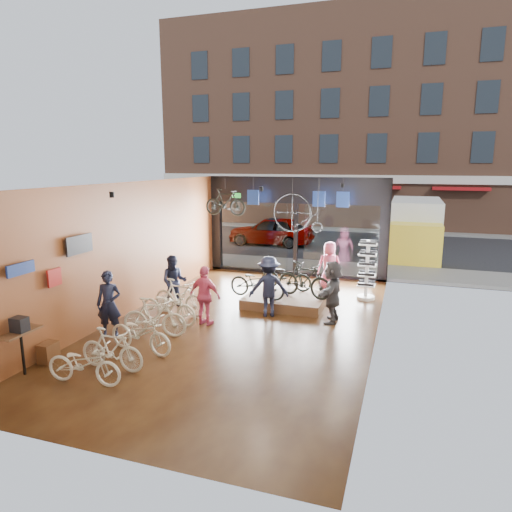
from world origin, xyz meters
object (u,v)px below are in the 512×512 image
at_px(customer_3, 269,287).
at_px(customer_0, 109,304).
at_px(customer_1, 174,282).
at_px(customer_4, 329,266).
at_px(floor_bike_3, 154,317).
at_px(box_truck, 415,229).
at_px(floor_bike_5, 179,297).
at_px(floor_bike_1, 112,349).
at_px(display_bike_left, 257,283).
at_px(display_bike_mid, 304,280).
at_px(customer_5, 332,292).
at_px(penny_farthing, 300,214).
at_px(hung_bike, 225,202).
at_px(street_car, 271,231).
at_px(floor_bike_2, 140,333).
at_px(display_bike_right, 286,276).
at_px(floor_bike_4, 168,306).
at_px(floor_bike_0, 84,364).
at_px(sunglasses_rack, 367,270).
at_px(customer_2, 205,296).
at_px(display_platform, 285,300).

bearing_deg(customer_3, customer_0, 19.39).
relative_size(customer_1, customer_4, 0.94).
relative_size(floor_bike_3, customer_1, 1.04).
relative_size(box_truck, floor_bike_5, 3.78).
relative_size(floor_bike_1, floor_bike_3, 0.91).
bearing_deg(floor_bike_1, display_bike_left, -16.51).
height_order(display_bike_mid, customer_0, customer_0).
xyz_separation_m(box_truck, customer_0, (-7.36, -12.88, -0.45)).
bearing_deg(customer_5, penny_farthing, -153.50).
distance_m(customer_5, hung_bike, 5.87).
bearing_deg(street_car, customer_1, 1.47).
height_order(floor_bike_3, hung_bike, hung_bike).
xyz_separation_m(display_bike_mid, customer_3, (-0.78, -1.15, 0.02)).
relative_size(display_bike_left, customer_1, 1.13).
height_order(floor_bike_2, display_bike_right, display_bike_right).
bearing_deg(penny_farthing, floor_bike_3, -109.07).
xyz_separation_m(floor_bike_4, customer_4, (3.63, 4.63, 0.37)).
height_order(box_truck, customer_1, box_truck).
xyz_separation_m(customer_0, hung_bike, (0.70, 6.08, 2.07)).
bearing_deg(customer_0, customer_1, 64.29).
bearing_deg(box_truck, penny_farthing, -123.92).
height_order(floor_bike_1, customer_3, customer_3).
bearing_deg(floor_bike_0, display_bike_right, -23.11).
bearing_deg(customer_0, sunglasses_rack, 25.58).
height_order(display_bike_mid, sunglasses_rack, sunglasses_rack).
bearing_deg(floor_bike_3, penny_farthing, -27.93).
bearing_deg(box_truck, customer_2, -115.65).
xyz_separation_m(floor_bike_0, floor_bike_3, (-0.00, 2.68, 0.08)).
height_order(customer_4, sunglasses_rack, sunglasses_rack).
relative_size(floor_bike_2, customer_4, 1.02).
distance_m(floor_bike_5, display_bike_mid, 3.77).
bearing_deg(hung_bike, customer_0, 177.27).
height_order(display_bike_mid, customer_1, customer_1).
bearing_deg(floor_bike_2, floor_bike_1, -175.11).
relative_size(floor_bike_2, sunglasses_rack, 0.90).
height_order(floor_bike_1, customer_4, customer_4).
distance_m(display_bike_left, customer_5, 2.44).
height_order(floor_bike_1, display_platform, floor_bike_1).
bearing_deg(customer_2, display_bike_mid, -122.71).
xyz_separation_m(floor_bike_3, display_bike_mid, (3.07, 3.56, 0.34)).
relative_size(display_platform, display_bike_left, 1.32).
bearing_deg(floor_bike_2, floor_bike_5, 17.78).
xyz_separation_m(floor_bike_5, display_bike_mid, (3.26, 1.87, 0.32)).
distance_m(display_platform, customer_1, 3.45).
relative_size(floor_bike_1, display_bike_right, 0.89).
relative_size(box_truck, floor_bike_1, 4.33).
height_order(street_car, floor_bike_2, street_car).
relative_size(box_truck, floor_bike_2, 3.78).
xyz_separation_m(display_bike_mid, customer_1, (-3.72, -1.30, -0.04)).
xyz_separation_m(display_platform, penny_farthing, (-0.25, 2.92, 2.35)).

